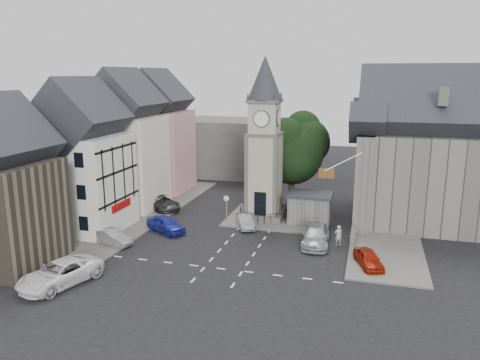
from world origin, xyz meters
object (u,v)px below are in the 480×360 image
(stone_shelter, at_px, (310,208))
(pedestrian, at_px, (338,235))
(car_west_blue, at_px, (166,224))
(car_east_red, at_px, (368,259))
(clock_tower, at_px, (264,140))

(stone_shelter, height_order, pedestrian, stone_shelter)
(car_west_blue, bearing_deg, car_east_red, -71.15)
(stone_shelter, relative_size, pedestrian, 2.38)
(stone_shelter, bearing_deg, clock_tower, 174.16)
(car_east_red, distance_m, pedestrian, 4.80)
(clock_tower, relative_size, car_east_red, 4.24)
(car_west_blue, distance_m, car_east_red, 18.69)
(clock_tower, relative_size, stone_shelter, 3.78)
(car_east_red, bearing_deg, car_west_blue, 150.45)
(clock_tower, bearing_deg, car_west_blue, -139.04)
(car_east_red, height_order, pedestrian, pedestrian)
(car_west_blue, bearing_deg, clock_tower, -20.20)
(clock_tower, xyz_separation_m, car_west_blue, (-7.81, -6.78, -7.37))
(car_west_blue, distance_m, pedestrian, 15.84)
(car_west_blue, relative_size, pedestrian, 2.44)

